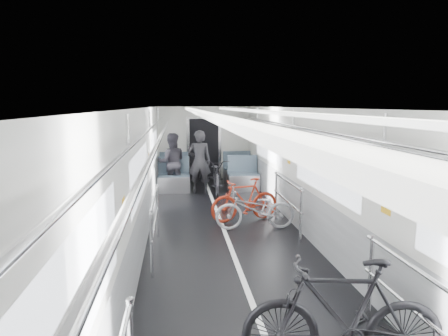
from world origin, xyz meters
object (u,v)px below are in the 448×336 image
Objects in this scene: bike_right_far at (245,200)px; bike_aisle at (217,175)px; bike_right_mid at (255,209)px; person_standing at (199,162)px; person_seated at (172,162)px; bike_right_near at (342,316)px.

bike_aisle is at bearing 172.14° from bike_right_far.
bike_right_mid is 0.90× the size of person_standing.
person_standing reaches higher than person_seated.
bike_right_mid is at bearing 113.22° from person_seated.
bike_right_near is 7.82m from person_standing.
bike_right_near is at bearing -84.34° from bike_aisle.
bike_right_mid is 3.59m from person_standing.
bike_right_near is 4.92m from bike_right_far.
bike_right_near is 1.04× the size of person_standing.
bike_right_far is 0.92× the size of person_seated.
bike_aisle is at bearing -177.38° from person_standing.
bike_right_mid is 0.95× the size of person_seated.
person_standing is 0.83m from person_seated.
bike_aisle reaches higher than bike_right_mid.
bike_aisle reaches higher than bike_right_far.
bike_aisle is (-0.42, 3.45, 0.08)m from bike_right_mid.
person_seated is at bearing -155.28° from bike_right_mid.
bike_right_near is 1.16× the size of bike_right_mid.
person_seated reaches higher than bike_right_near.
bike_right_near is 7.78m from bike_aisle.
person_standing is at bearing -165.29° from bike_right_near.
person_standing reaches higher than bike_right_far.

